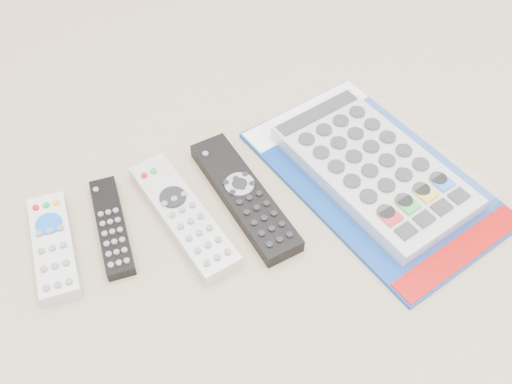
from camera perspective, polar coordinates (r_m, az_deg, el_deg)
name	(u,v)px	position (r m, az deg, el deg)	size (l,w,h in m)	color
remote_small_grey	(54,246)	(0.79, -19.57, -5.13)	(0.07, 0.17, 0.02)	silver
remote_slim_black	(112,226)	(0.79, -14.23, -3.36)	(0.06, 0.17, 0.02)	black
remote_silver_dvd	(183,215)	(0.78, -7.27, -2.34)	(0.08, 0.22, 0.03)	silver
remote_large_black	(244,196)	(0.80, -1.18, -0.38)	(0.07, 0.23, 0.03)	black
jumbo_remote_packaged	(373,166)	(0.84, 11.64, 2.56)	(0.28, 0.40, 0.05)	navy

